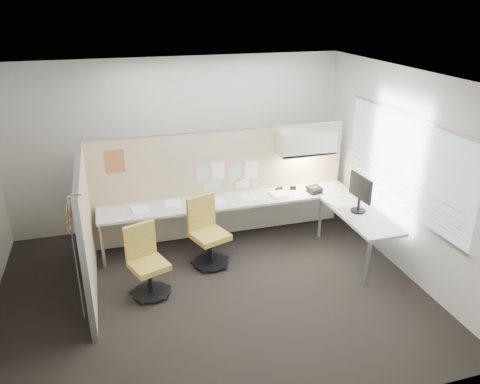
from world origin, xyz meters
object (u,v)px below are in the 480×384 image
object	(u,v)px
chair_right	(207,234)
monitor	(360,191)
phone	(314,190)
chair_left	(147,263)
desk	(252,208)

from	to	relation	value
chair_right	monitor	bearing A→B (deg)	-30.83
monitor	phone	distance (m)	0.94
chair_right	monitor	distance (m)	2.29
chair_left	chair_right	xyz separation A→B (m)	(0.92, 0.52, 0.03)
desk	chair_left	world-z (taller)	chair_left
desk	chair_right	xyz separation A→B (m)	(-0.81, -0.38, -0.13)
desk	chair_right	world-z (taller)	chair_right
chair_left	chair_right	bearing A→B (deg)	9.15
desk	chair_left	bearing A→B (deg)	-152.57
chair_left	monitor	bearing A→B (deg)	-18.39
chair_left	monitor	xyz separation A→B (m)	(3.10, 0.10, 0.61)
monitor	chair_right	bearing A→B (deg)	76.17
chair_left	phone	distance (m)	2.96
desk	phone	size ratio (longest dim) A/B	16.08
chair_right	phone	world-z (taller)	chair_right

